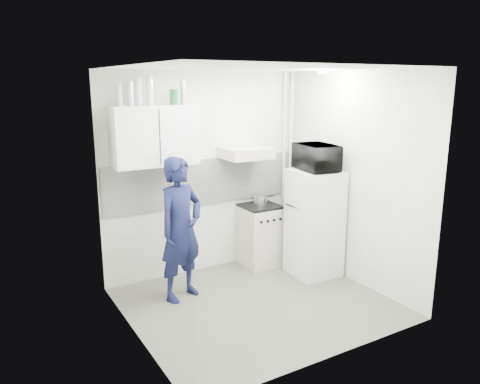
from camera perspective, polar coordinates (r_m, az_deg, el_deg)
floor at (r=5.48m, az=2.09°, el=-13.39°), size 2.80×2.80×0.00m
ceiling at (r=4.91m, az=2.35°, el=14.89°), size 2.80×2.80×0.00m
wall_back at (r=6.10m, az=-4.15°, el=2.26°), size 2.80×0.00×2.80m
wall_left at (r=4.46m, az=-13.12°, el=-2.15°), size 0.00×2.60×2.60m
wall_right at (r=5.90m, az=13.74°, el=1.53°), size 0.00×2.60×2.60m
person at (r=5.37m, az=-7.23°, el=-4.51°), size 0.71×0.58×1.66m
stove at (r=6.45m, az=2.44°, el=-5.34°), size 0.51×0.51×0.81m
fridge at (r=6.11m, az=9.04°, el=-3.75°), size 0.61×0.61×1.38m
stove_top at (r=6.33m, az=2.48°, el=-1.73°), size 0.49×0.49×0.03m
saucepan at (r=6.39m, az=2.48°, el=-0.95°), size 0.19×0.19×0.11m
microwave at (r=5.92m, az=9.34°, el=4.18°), size 0.64×0.48×0.33m
bottle_a at (r=5.42m, az=-14.48°, el=11.48°), size 0.06×0.06×0.26m
bottle_b at (r=5.45m, az=-13.20°, el=11.55°), size 0.07×0.07×0.26m
bottle_c at (r=5.48m, az=-12.26°, el=11.83°), size 0.07×0.07×0.30m
bottle_d at (r=5.53m, az=-10.92°, el=12.07°), size 0.08×0.08×0.34m
canister_b at (r=5.63m, az=-8.06°, el=11.39°), size 0.09×0.09×0.18m
bottle_e at (r=5.68m, az=-6.95°, el=11.95°), size 0.07×0.07×0.28m
upper_cabinet at (r=5.57m, az=-10.40°, el=6.76°), size 1.00×0.35×0.70m
range_hood at (r=6.06m, az=0.70°, el=4.80°), size 0.60×0.50×0.14m
backsplash at (r=6.11m, az=-4.07°, el=1.32°), size 2.74×0.03×0.60m
pipe_a at (r=6.71m, az=6.17°, el=3.21°), size 0.05×0.05×2.60m
pipe_b at (r=6.64m, az=5.33°, el=3.13°), size 0.04×0.04×2.60m
ceiling_spot_fixture at (r=5.66m, az=10.00°, el=14.18°), size 0.10×0.10×0.02m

